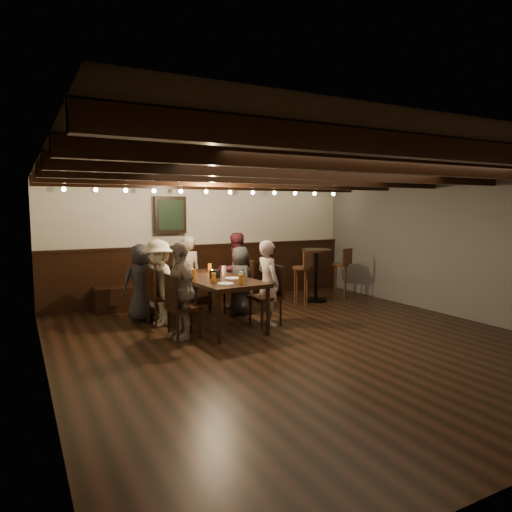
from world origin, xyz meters
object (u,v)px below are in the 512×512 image
chair_right_near (239,298)px  person_right_near (240,280)px  high_top_table (316,267)px  person_left_far (181,290)px  chair_left_near (161,307)px  chair_left_far (183,319)px  dining_table (214,281)px  person_bench_centre (188,274)px  person_bench_left (141,282)px  person_right_far (268,283)px  chair_right_far (266,307)px  person_bench_right (235,271)px  bar_stool_right (341,281)px  person_left_near (159,283)px  bar_stool_left (301,285)px

chair_right_near → person_right_near: (0.03, 0.00, 0.31)m
high_top_table → person_left_far: bearing=-158.7°
chair_left_near → chair_left_far: bearing=0.0°
dining_table → person_bench_centre: 1.05m
person_bench_left → person_right_far: (1.73, -1.24, 0.04)m
person_left_far → dining_table: bearing=121.0°
person_bench_centre → person_right_far: (0.85, -1.45, -0.01)m
chair_right_far → person_bench_right: 1.42m
chair_right_near → person_bench_right: size_ratio=0.67×
chair_right_near → high_top_table: size_ratio=0.91×
chair_right_near → chair_right_far: chair_right_far is taller
chair_left_far → person_bench_right: person_bench_right is taller
chair_left_far → person_left_far: size_ratio=0.67×
person_bench_right → person_right_near: size_ratio=1.18×
chair_right_far → bar_stool_right: bar_stool_right is taller
chair_left_far → bar_stool_right: (3.75, 1.12, 0.11)m
dining_table → person_left_near: 0.87m
chair_left_far → person_bench_centre: 1.71m
chair_right_near → person_bench_right: person_bench_right is taller
high_top_table → person_bench_right: bearing=174.3°
chair_right_near → high_top_table: (1.87, 0.29, 0.40)m
chair_right_near → person_left_near: person_left_near is taller
chair_left_far → person_left_near: person_left_near is taller
chair_right_far → person_left_far: 1.53m
high_top_table → bar_stool_right: 0.60m
chair_right_far → person_bench_right: bearing=-7.6°
chair_left_near → chair_left_far: chair_left_near is taller
person_left_far → person_right_far: person_left_far is taller
chair_right_far → chair_left_near: bearing=58.0°
person_left_near → chair_right_far: bearing=58.5°
person_left_far → bar_stool_left: (2.78, 1.08, -0.31)m
person_bench_left → chair_left_near: bearing=111.8°
person_bench_right → chair_right_near: bearing=68.2°
chair_left_near → person_left_near: 0.40m
chair_left_far → person_bench_centre: bearing=154.4°
person_bench_right → bar_stool_left: bearing=159.1°
dining_table → person_right_near: 0.88m
chair_right_near → bar_stool_left: (1.38, 0.08, 0.11)m
chair_right_near → dining_table: bearing=122.0°
person_left_near → person_bench_centre: bearing=128.7°
chair_right_far → person_right_far: (0.03, 0.00, 0.39)m
person_bench_left → person_left_near: person_left_near is taller
chair_left_far → bar_stool_right: 3.92m
chair_right_near → chair_right_far: (0.06, -0.90, 0.00)m
person_bench_centre → person_right_near: 0.96m
person_right_near → person_left_far: bearing=121.0°
person_left_near → person_right_far: size_ratio=1.01×
chair_left_near → person_bench_left: size_ratio=0.73×
person_right_far → bar_stool_left: (1.29, 0.98, -0.29)m
person_bench_right → person_right_near: bearing=71.6°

